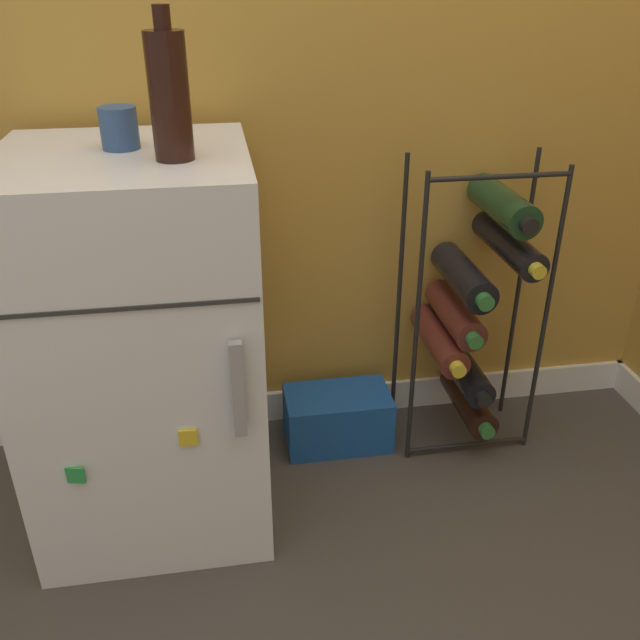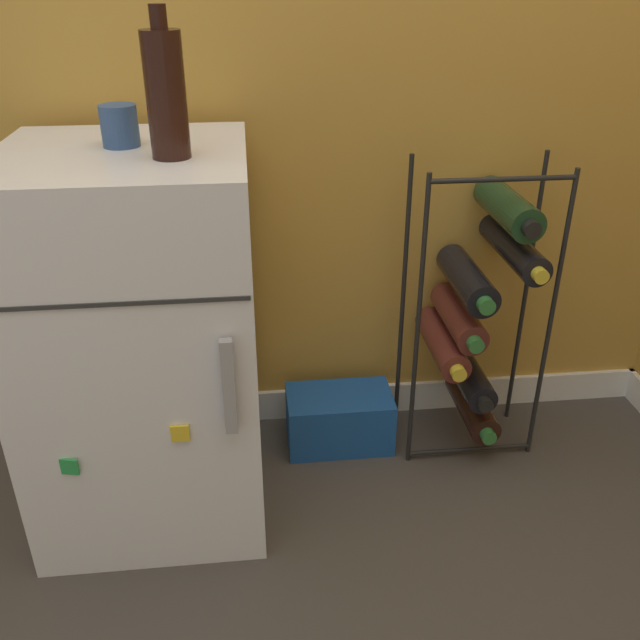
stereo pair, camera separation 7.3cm
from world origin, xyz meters
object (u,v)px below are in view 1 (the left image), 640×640
fridge_top_bottle (169,95)px  soda_box (337,418)px  fridge_top_cup (119,128)px  mini_fridge (145,348)px  wine_rack (471,309)px

fridge_top_bottle → soda_box: bearing=31.8°
fridge_top_cup → fridge_top_bottle: 0.16m
fridge_top_bottle → fridge_top_cup: bearing=136.3°
fridge_top_cup → soda_box: bearing=14.4°
soda_box → fridge_top_bottle: 0.99m
mini_fridge → soda_box: (0.46, 0.15, -0.35)m
wine_rack → fridge_top_cup: (-0.80, -0.10, 0.50)m
mini_fridge → soda_box: bearing=18.1°
mini_fridge → soda_box: 0.60m
soda_box → wine_rack: bearing=-3.4°
soda_box → fridge_top_bottle: fridge_top_bottle is taller
mini_fridge → fridge_top_bottle: bearing=-31.5°
mini_fridge → soda_box: mini_fridge is taller
fridge_top_cup → fridge_top_bottle: size_ratio=0.31×
fridge_top_cup → fridge_top_bottle: (0.11, -0.10, 0.07)m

